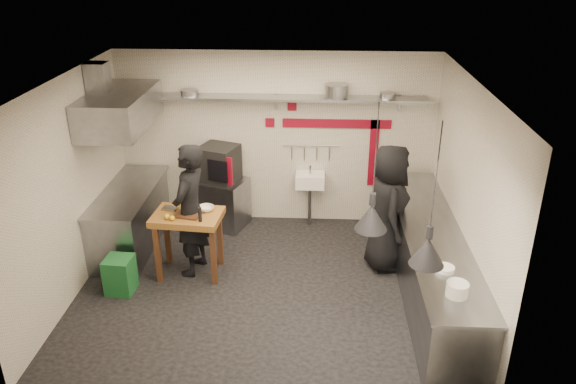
{
  "coord_description": "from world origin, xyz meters",
  "views": [
    {
      "loc": [
        0.63,
        -6.39,
        4.3
      ],
      "look_at": [
        0.28,
        0.3,
        1.29
      ],
      "focal_mm": 35.0,
      "sensor_mm": 36.0,
      "label": 1
    }
  ],
  "objects_px": {
    "oven_stand": "(224,203)",
    "chef_left": "(190,210)",
    "combi_oven": "(219,164)",
    "green_bin": "(120,275)",
    "chef_right": "(388,208)",
    "prep_table": "(189,244)"
  },
  "relations": [
    {
      "from": "chef_left",
      "to": "oven_stand",
      "type": "bearing_deg",
      "value": -176.68
    },
    {
      "from": "oven_stand",
      "to": "green_bin",
      "type": "bearing_deg",
      "value": -99.33
    },
    {
      "from": "oven_stand",
      "to": "prep_table",
      "type": "relative_size",
      "value": 0.87
    },
    {
      "from": "oven_stand",
      "to": "green_bin",
      "type": "relative_size",
      "value": 1.6
    },
    {
      "from": "combi_oven",
      "to": "prep_table",
      "type": "distance_m",
      "value": 1.59
    },
    {
      "from": "oven_stand",
      "to": "green_bin",
      "type": "distance_m",
      "value": 2.26
    },
    {
      "from": "combi_oven",
      "to": "green_bin",
      "type": "bearing_deg",
      "value": -98.29
    },
    {
      "from": "combi_oven",
      "to": "chef_right",
      "type": "bearing_deg",
      "value": -3.94
    },
    {
      "from": "chef_left",
      "to": "chef_right",
      "type": "bearing_deg",
      "value": 108.2
    },
    {
      "from": "oven_stand",
      "to": "combi_oven",
      "type": "distance_m",
      "value": 0.69
    },
    {
      "from": "prep_table",
      "to": "combi_oven",
      "type": "bearing_deg",
      "value": 86.81
    },
    {
      "from": "green_bin",
      "to": "chef_right",
      "type": "bearing_deg",
      "value": 13.34
    },
    {
      "from": "prep_table",
      "to": "chef_left",
      "type": "distance_m",
      "value": 0.49
    },
    {
      "from": "combi_oven",
      "to": "chef_left",
      "type": "relative_size",
      "value": 0.31
    },
    {
      "from": "combi_oven",
      "to": "chef_right",
      "type": "xyz_separation_m",
      "value": [
        2.54,
        -1.11,
        -0.17
      ]
    },
    {
      "from": "oven_stand",
      "to": "chef_left",
      "type": "distance_m",
      "value": 1.52
    },
    {
      "from": "combi_oven",
      "to": "chef_left",
      "type": "bearing_deg",
      "value": -77.33
    },
    {
      "from": "green_bin",
      "to": "chef_right",
      "type": "distance_m",
      "value": 3.73
    },
    {
      "from": "green_bin",
      "to": "chef_left",
      "type": "relative_size",
      "value": 0.26
    },
    {
      "from": "chef_left",
      "to": "chef_right",
      "type": "height_order",
      "value": "chef_left"
    },
    {
      "from": "green_bin",
      "to": "chef_left",
      "type": "bearing_deg",
      "value": 33.41
    },
    {
      "from": "green_bin",
      "to": "combi_oven",
      "type": "bearing_deg",
      "value": 62.02
    }
  ]
}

